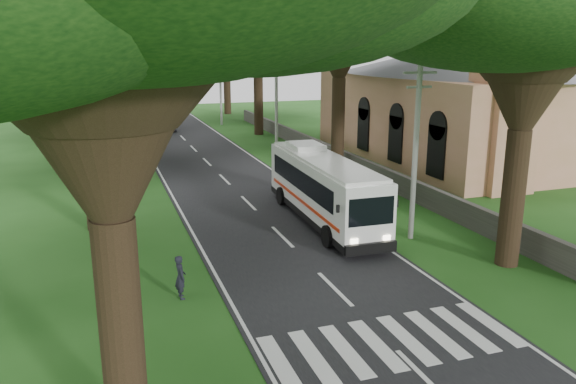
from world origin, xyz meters
TOP-DOWN VIEW (x-y plane):
  - ground at (0.00, 0.00)m, footprint 140.00×140.00m
  - road at (0.00, 25.00)m, footprint 8.00×120.00m
  - crosswalk at (0.00, -2.00)m, footprint 8.00×3.00m
  - property_wall at (9.00, 24.00)m, footprint 0.35×50.00m
  - church at (17.86, 21.55)m, footprint 14.00×24.00m
  - pole_near at (5.50, 6.00)m, footprint 1.60×0.24m
  - pole_mid at (5.50, 26.00)m, footprint 1.60×0.24m
  - pole_far at (5.50, 46.00)m, footprint 1.60×0.24m
  - tree_l_midb at (-7.50, 30.00)m, footprint 14.02×14.02m
  - tree_l_far at (-8.50, 48.00)m, footprint 15.60×15.60m
  - tree_r_midb at (7.50, 38.00)m, footprint 12.87×12.87m
  - tree_r_far at (8.50, 56.00)m, footprint 15.13×15.13m
  - coach_bus at (2.70, 9.74)m, footprint 2.81×10.97m
  - distant_car_a at (-0.80, 43.59)m, footprint 1.77×4.23m
  - distant_car_b at (-2.91, 53.98)m, footprint 1.55×3.85m
  - distant_car_c at (0.89, 64.59)m, footprint 2.88×4.90m
  - pedestrian at (-5.33, 3.08)m, footprint 0.43×0.60m

SIDE VIEW (x-z plane):
  - ground at x=0.00m, z-range 0.00..0.00m
  - crosswalk at x=0.00m, z-range -0.01..0.01m
  - road at x=0.00m, z-range -0.01..0.03m
  - property_wall at x=9.00m, z-range 0.00..1.20m
  - distant_car_b at x=-2.91m, z-range 0.03..1.27m
  - distant_car_c at x=0.89m, z-range 0.03..1.36m
  - distant_car_a at x=-0.80m, z-range 0.03..1.46m
  - pedestrian at x=-5.33m, z-range 0.00..1.56m
  - coach_bus at x=2.70m, z-range 0.12..3.34m
  - pole_near at x=5.50m, z-range 0.18..8.18m
  - pole_mid at x=5.50m, z-range 0.18..8.18m
  - pole_far at x=5.50m, z-range 0.18..8.18m
  - church at x=17.86m, z-range -0.89..10.71m
  - tree_l_midb at x=-7.50m, z-range 3.76..17.46m
  - tree_l_far at x=-8.50m, z-range 4.01..18.83m
  - tree_r_far at x=8.50m, z-range 4.14..19.03m
  - tree_r_midb at x=7.50m, z-range 4.46..19.23m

